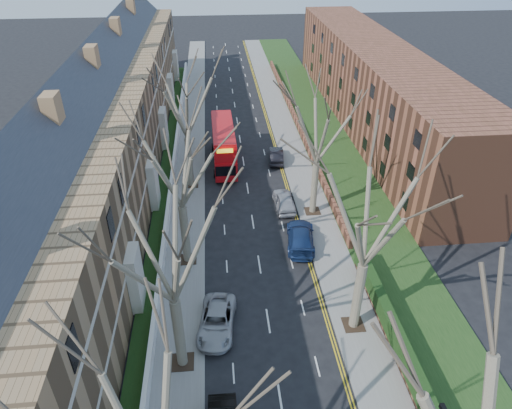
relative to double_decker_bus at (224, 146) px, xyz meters
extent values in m
cube|color=slate|center=(-3.86, 6.15, -2.03)|extent=(3.00, 102.00, 0.12)
cube|color=slate|center=(8.14, 6.15, -2.03)|extent=(3.00, 102.00, 0.12)
cube|color=#94704B|center=(-11.66, -1.85, 2.91)|extent=(9.00, 78.00, 10.00)
cube|color=#2D3037|center=(-11.66, -1.85, 8.91)|extent=(4.67, 78.00, 4.67)
cube|color=beige|center=(-7.21, -1.85, 1.41)|extent=(0.12, 78.00, 0.35)
cube|color=beige|center=(-7.21, -1.85, 4.91)|extent=(0.12, 78.00, 0.35)
cube|color=brown|center=(19.64, 10.15, 2.91)|extent=(8.00, 54.00, 10.00)
cube|color=brown|center=(9.84, 10.15, -1.52)|extent=(0.35, 54.00, 0.90)
cube|color=brown|center=(9.84, -30.85, -1.67)|extent=(0.40, 24.00, 0.60)
cube|color=black|center=(9.84, -30.85, -0.77)|extent=(0.70, 24.00, 1.20)
cube|color=white|center=(-5.51, -1.85, -1.47)|extent=(0.30, 78.00, 1.00)
cube|color=#1B3714|center=(12.64, 6.15, -1.94)|extent=(6.00, 102.00, 0.06)
cylinder|color=brown|center=(-3.56, -26.85, 0.65)|extent=(0.64, 0.64, 5.25)
cube|color=#2D2116|center=(-3.56, -26.85, -1.96)|extent=(1.40, 1.40, 0.05)
cylinder|color=brown|center=(-3.56, -16.85, 0.57)|extent=(0.64, 0.64, 5.07)
cube|color=#2D2116|center=(-3.56, -16.85, -1.96)|extent=(1.40, 1.40, 0.05)
cylinder|color=brown|center=(-3.56, -4.85, 0.65)|extent=(0.60, 0.60, 5.25)
cube|color=#2D2116|center=(-3.56, -4.85, -1.96)|extent=(1.40, 1.40, 0.05)
cylinder|color=brown|center=(7.84, -24.85, 0.65)|extent=(0.64, 0.64, 5.25)
cube|color=#2D2116|center=(7.84, -24.85, -1.96)|extent=(1.40, 1.40, 0.05)
cylinder|color=brown|center=(7.84, -10.85, 0.57)|extent=(0.60, 0.60, 5.07)
cube|color=#2D2116|center=(7.84, -10.85, -1.96)|extent=(1.40, 1.40, 0.05)
cube|color=#B10C11|center=(0.00, 0.00, -0.73)|extent=(2.46, 10.17, 2.03)
cube|color=#B10C11|center=(0.00, 0.00, 1.21)|extent=(2.45, 9.66, 1.84)
cube|color=black|center=(0.00, 0.00, -0.31)|extent=(2.47, 9.36, 0.83)
cube|color=black|center=(0.00, 0.00, 1.30)|extent=(2.47, 9.16, 0.83)
imported|color=#A0A0A5|center=(-1.36, -24.19, -1.40)|extent=(2.98, 5.28, 1.39)
imported|color=navy|center=(5.84, -15.58, -1.30)|extent=(2.95, 5.72, 1.59)
imported|color=#A0A1A9|center=(5.33, -9.76, -1.33)|extent=(1.87, 4.50, 1.52)
imported|color=black|center=(5.84, -0.17, -1.39)|extent=(1.94, 4.42, 1.41)
camera|label=1|loc=(-0.77, -45.72, 21.61)|focal=32.00mm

